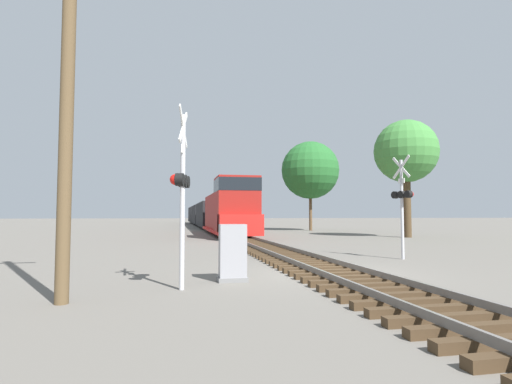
{
  "coord_description": "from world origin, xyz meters",
  "views": [
    {
      "loc": [
        -4.56,
        -11.56,
        1.78
      ],
      "look_at": [
        -1.1,
        5.41,
        2.77
      ],
      "focal_mm": 28.0,
      "sensor_mm": 36.0,
      "label": 1
    }
  ],
  "objects_px": {
    "freight_train": "(206,214)",
    "crossing_signal_far": "(402,198)",
    "utility_pole": "(68,67)",
    "crossing_signal_near": "(181,185)",
    "relay_cabinet": "(233,253)",
    "tree_far_right": "(406,152)",
    "tree_mid_background": "(310,170)"
  },
  "relations": [
    {
      "from": "relay_cabinet",
      "to": "utility_pole",
      "type": "distance_m",
      "value": 5.88
    },
    {
      "from": "crossing_signal_far",
      "to": "utility_pole",
      "type": "relative_size",
      "value": 0.45
    },
    {
      "from": "crossing_signal_far",
      "to": "crossing_signal_near",
      "type": "bearing_deg",
      "value": 104.21
    },
    {
      "from": "crossing_signal_near",
      "to": "crossing_signal_far",
      "type": "bearing_deg",
      "value": 131.33
    },
    {
      "from": "relay_cabinet",
      "to": "utility_pole",
      "type": "xyz_separation_m",
      "value": [
        -3.74,
        -1.99,
        4.08
      ]
    },
    {
      "from": "freight_train",
      "to": "relay_cabinet",
      "type": "bearing_deg",
      "value": -93.6
    },
    {
      "from": "crossing_signal_near",
      "to": "relay_cabinet",
      "type": "height_order",
      "value": "crossing_signal_near"
    },
    {
      "from": "tree_mid_background",
      "to": "relay_cabinet",
      "type": "bearing_deg",
      "value": -112.7
    },
    {
      "from": "tree_mid_background",
      "to": "utility_pole",
      "type": "bearing_deg",
      "value": -116.65
    },
    {
      "from": "freight_train",
      "to": "crossing_signal_far",
      "type": "relative_size",
      "value": 15.96
    },
    {
      "from": "relay_cabinet",
      "to": "tree_mid_background",
      "type": "relative_size",
      "value": 0.15
    },
    {
      "from": "tree_far_right",
      "to": "crossing_signal_near",
      "type": "bearing_deg",
      "value": -133.58
    },
    {
      "from": "freight_train",
      "to": "tree_mid_background",
      "type": "distance_m",
      "value": 19.39
    },
    {
      "from": "relay_cabinet",
      "to": "tree_far_right",
      "type": "bearing_deg",
      "value": 47.26
    },
    {
      "from": "utility_pole",
      "to": "tree_mid_background",
      "type": "xyz_separation_m",
      "value": [
        17.42,
        34.71,
        2.07
      ]
    },
    {
      "from": "utility_pole",
      "to": "crossing_signal_near",
      "type": "bearing_deg",
      "value": 24.22
    },
    {
      "from": "crossing_signal_far",
      "to": "utility_pole",
      "type": "bearing_deg",
      "value": 103.3
    },
    {
      "from": "crossing_signal_far",
      "to": "tree_far_right",
      "type": "xyz_separation_m",
      "value": [
        9.05,
        13.97,
        4.35
      ]
    },
    {
      "from": "freight_train",
      "to": "crossing_signal_near",
      "type": "xyz_separation_m",
      "value": [
        -4.41,
        -49.06,
        0.64
      ]
    },
    {
      "from": "crossing_signal_far",
      "to": "freight_train",
      "type": "bearing_deg",
      "value": -8.74
    },
    {
      "from": "utility_pole",
      "to": "freight_train",
      "type": "bearing_deg",
      "value": 82.31
    },
    {
      "from": "crossing_signal_far",
      "to": "relay_cabinet",
      "type": "xyz_separation_m",
      "value": [
        -7.5,
        -3.93,
        -1.71
      ]
    },
    {
      "from": "crossing_signal_near",
      "to": "tree_mid_background",
      "type": "distance_m",
      "value": 37.14
    },
    {
      "from": "freight_train",
      "to": "tree_far_right",
      "type": "distance_m",
      "value": 33.47
    },
    {
      "from": "crossing_signal_near",
      "to": "utility_pole",
      "type": "distance_m",
      "value": 3.48
    },
    {
      "from": "freight_train",
      "to": "tree_mid_background",
      "type": "height_order",
      "value": "tree_mid_background"
    },
    {
      "from": "freight_train",
      "to": "crossing_signal_far",
      "type": "xyz_separation_m",
      "value": [
        4.47,
        -44.19,
        0.6
      ]
    },
    {
      "from": "freight_train",
      "to": "tree_far_right",
      "type": "relative_size",
      "value": 7.12
    },
    {
      "from": "crossing_signal_far",
      "to": "tree_far_right",
      "type": "bearing_deg",
      "value": -47.44
    },
    {
      "from": "crossing_signal_near",
      "to": "crossing_signal_far",
      "type": "distance_m",
      "value": 10.13
    },
    {
      "from": "utility_pole",
      "to": "tree_mid_background",
      "type": "distance_m",
      "value": 38.89
    },
    {
      "from": "crossing_signal_far",
      "to": "tree_far_right",
      "type": "distance_m",
      "value": 17.21
    }
  ]
}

